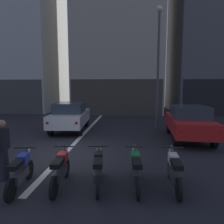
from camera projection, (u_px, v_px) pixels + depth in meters
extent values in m
plane|color=#232328|center=(63.00, 155.00, 7.61)|extent=(120.00, 120.00, 0.00)
cube|color=silver|center=(92.00, 125.00, 13.55)|extent=(0.20, 18.00, 0.01)
cube|color=silver|center=(16.00, 15.00, 21.97)|extent=(8.95, 8.09, 20.57)
cube|color=#B2A893|center=(119.00, 28.00, 21.27)|extent=(8.39, 8.55, 17.24)
cube|color=#3E3A33|center=(116.00, 98.00, 17.85)|extent=(8.05, 0.10, 3.20)
cylinder|color=black|center=(63.00, 121.00, 13.20)|extent=(0.23, 0.65, 0.64)
cylinder|color=black|center=(87.00, 121.00, 13.19)|extent=(0.23, 0.65, 0.64)
cylinder|color=black|center=(51.00, 130.00, 10.62)|extent=(0.23, 0.65, 0.64)
cylinder|color=black|center=(80.00, 130.00, 10.61)|extent=(0.23, 0.65, 0.64)
cube|color=#B7BABF|center=(71.00, 118.00, 11.85)|extent=(2.05, 4.22, 0.66)
cube|color=#2D3842|center=(70.00, 108.00, 11.63)|extent=(1.69, 2.08, 0.56)
cube|color=red|center=(47.00, 123.00, 9.85)|extent=(0.14, 0.07, 0.12)
cube|color=red|center=(76.00, 123.00, 9.84)|extent=(0.14, 0.07, 0.12)
cylinder|color=black|center=(169.00, 127.00, 11.29)|extent=(0.23, 0.65, 0.64)
cylinder|color=black|center=(198.00, 128.00, 11.05)|extent=(0.23, 0.65, 0.64)
cylinder|color=black|center=(176.00, 139.00, 8.74)|extent=(0.23, 0.65, 0.64)
cylinder|color=black|center=(214.00, 140.00, 8.50)|extent=(0.23, 0.65, 0.64)
cube|color=red|center=(189.00, 124.00, 9.84)|extent=(2.06, 4.22, 0.66)
cube|color=#2D3842|center=(190.00, 112.00, 9.62)|extent=(1.69, 2.08, 0.56)
cube|color=red|center=(181.00, 132.00, 7.96)|extent=(0.14, 0.07, 0.12)
cube|color=red|center=(219.00, 133.00, 7.74)|extent=(0.14, 0.07, 0.12)
cylinder|color=#47474C|center=(158.00, 72.00, 12.08)|extent=(0.14, 0.14, 6.80)
sphere|color=beige|center=(160.00, 9.00, 11.64)|extent=(0.36, 0.36, 0.36)
cylinder|color=black|center=(29.00, 169.00, 5.65)|extent=(0.13, 0.52, 0.52)
cylinder|color=black|center=(10.00, 190.00, 4.51)|extent=(0.13, 0.52, 0.52)
cube|color=#38383D|center=(20.00, 175.00, 5.02)|extent=(0.29, 0.76, 0.22)
cube|color=black|center=(16.00, 164.00, 4.82)|extent=(0.29, 0.62, 0.12)
cube|color=#233DB7|center=(23.00, 159.00, 5.23)|extent=(0.26, 0.38, 0.24)
cylinder|color=#4C4C51|center=(27.00, 158.00, 5.46)|extent=(0.10, 0.24, 0.70)
cylinder|color=black|center=(25.00, 148.00, 5.34)|extent=(0.55, 0.10, 0.04)
sphere|color=silver|center=(28.00, 151.00, 5.56)|extent=(0.12, 0.12, 0.12)
cylinder|color=black|center=(66.00, 168.00, 5.77)|extent=(0.10, 0.52, 0.52)
cylinder|color=black|center=(54.00, 188.00, 4.62)|extent=(0.10, 0.52, 0.52)
cube|color=#38383D|center=(60.00, 173.00, 5.13)|extent=(0.24, 0.75, 0.22)
cube|color=black|center=(58.00, 162.00, 4.93)|extent=(0.25, 0.61, 0.12)
cube|color=red|center=(62.00, 157.00, 5.35)|extent=(0.24, 0.37, 0.24)
cylinder|color=#4C4C51|center=(65.00, 157.00, 5.57)|extent=(0.08, 0.24, 0.70)
cylinder|color=black|center=(63.00, 146.00, 5.45)|extent=(0.55, 0.07, 0.04)
sphere|color=silver|center=(66.00, 150.00, 5.68)|extent=(0.12, 0.12, 0.12)
cylinder|color=black|center=(99.00, 168.00, 5.79)|extent=(0.13, 0.52, 0.52)
cylinder|color=black|center=(98.00, 187.00, 4.65)|extent=(0.13, 0.52, 0.52)
cube|color=#38383D|center=(98.00, 173.00, 5.16)|extent=(0.29, 0.75, 0.22)
cube|color=black|center=(98.00, 162.00, 4.96)|extent=(0.29, 0.62, 0.12)
cube|color=black|center=(99.00, 157.00, 5.37)|extent=(0.26, 0.38, 0.24)
cylinder|color=#4C4C51|center=(99.00, 157.00, 5.59)|extent=(0.10, 0.24, 0.70)
cylinder|color=black|center=(99.00, 146.00, 5.48)|extent=(0.55, 0.10, 0.04)
sphere|color=silver|center=(99.00, 149.00, 5.70)|extent=(0.12, 0.12, 0.12)
cylinder|color=black|center=(134.00, 168.00, 5.75)|extent=(0.09, 0.52, 0.52)
cylinder|color=black|center=(138.00, 188.00, 4.61)|extent=(0.09, 0.52, 0.52)
cube|color=#38383D|center=(136.00, 174.00, 5.11)|extent=(0.23, 0.74, 0.22)
cube|color=black|center=(137.00, 163.00, 4.91)|extent=(0.25, 0.61, 0.12)
cube|color=#1E7238|center=(135.00, 158.00, 5.33)|extent=(0.24, 0.37, 0.24)
cylinder|color=#4C4C51|center=(135.00, 157.00, 5.55)|extent=(0.08, 0.24, 0.70)
cylinder|color=black|center=(135.00, 147.00, 5.43)|extent=(0.55, 0.06, 0.04)
sphere|color=silver|center=(134.00, 150.00, 5.66)|extent=(0.12, 0.12, 0.12)
cylinder|color=black|center=(170.00, 169.00, 5.68)|extent=(0.09, 0.52, 0.52)
cylinder|color=black|center=(179.00, 190.00, 4.54)|extent=(0.09, 0.52, 0.52)
cube|color=#38383D|center=(175.00, 175.00, 5.05)|extent=(0.22, 0.74, 0.22)
cube|color=black|center=(176.00, 164.00, 4.85)|extent=(0.24, 0.61, 0.12)
cube|color=silver|center=(173.00, 159.00, 5.26)|extent=(0.23, 0.37, 0.24)
cylinder|color=#4C4C51|center=(172.00, 158.00, 5.48)|extent=(0.08, 0.24, 0.70)
cylinder|color=black|center=(173.00, 147.00, 5.36)|extent=(0.55, 0.05, 0.04)
sphere|color=silver|center=(171.00, 151.00, 5.59)|extent=(0.12, 0.12, 0.12)
cylinder|color=#23232D|center=(4.00, 165.00, 5.55)|extent=(0.24, 0.24, 0.86)
cube|color=black|center=(2.00, 139.00, 5.46)|extent=(0.24, 0.37, 0.58)
sphere|color=#9E7051|center=(1.00, 124.00, 5.41)|extent=(0.22, 0.22, 0.22)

